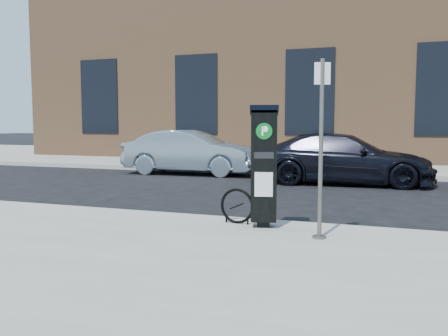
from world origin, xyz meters
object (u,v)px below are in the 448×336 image
at_px(bike_rack, 237,206).
at_px(car_silver, 191,152).
at_px(sign_pole, 321,150).
at_px(parking_kiosk, 264,165).
at_px(car_dark, 343,159).

xyz_separation_m(bike_rack, car_silver, (-4.18, 7.79, 0.32)).
bearing_deg(sign_pole, parking_kiosk, 133.11).
bearing_deg(parking_kiosk, sign_pole, -40.91).
height_order(bike_rack, car_silver, car_silver).
bearing_deg(car_silver, parking_kiosk, -151.39).
bearing_deg(bike_rack, sign_pole, -16.07).
xyz_separation_m(sign_pole, bike_rack, (-1.38, 0.54, -0.94)).
bearing_deg(parking_kiosk, car_dark, 70.86).
xyz_separation_m(parking_kiosk, bike_rack, (-0.46, 0.09, -0.68)).
bearing_deg(parking_kiosk, bike_rack, 154.47).
bearing_deg(parking_kiosk, car_silver, 105.74).
height_order(car_silver, car_dark, car_silver).
height_order(parking_kiosk, car_dark, parking_kiosk).
xyz_separation_m(bike_rack, car_dark, (0.99, 6.87, 0.30)).
relative_size(parking_kiosk, bike_rack, 3.26).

